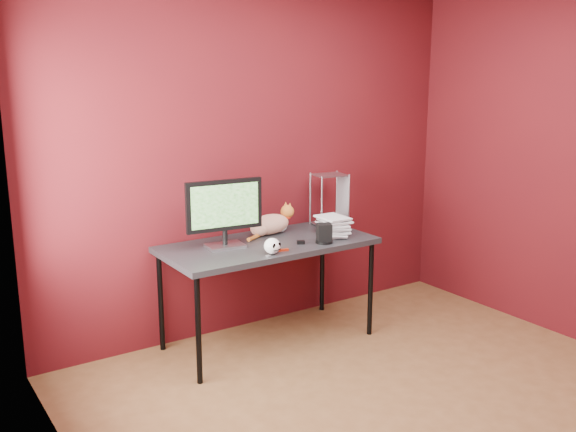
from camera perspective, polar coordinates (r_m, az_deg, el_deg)
room at (r=3.42m, az=12.58°, el=4.30°), size 3.52×3.52×2.61m
desk at (r=4.53m, az=-1.76°, el=-2.96°), size 1.50×0.70×0.75m
monitor at (r=4.35m, az=-5.67°, el=0.54°), size 0.54×0.20×0.47m
cat at (r=4.73m, az=-1.55°, el=-0.71°), size 0.46×0.21×0.22m
skull_mug at (r=4.22m, az=-1.41°, el=-2.68°), size 0.11×0.11×0.11m
speaker at (r=4.49m, az=3.24°, el=-1.62°), size 0.13×0.12×0.14m
book_stack at (r=4.59m, az=3.09°, el=7.30°), size 0.29×0.31×1.48m
wire_rack at (r=4.98m, az=3.70°, el=1.48°), size 0.26×0.23×0.41m
pocket_knife at (r=4.30m, az=-0.44°, el=-3.05°), size 0.08×0.04×0.01m
black_gadget at (r=4.47m, az=1.15°, el=-2.35°), size 0.06×0.05×0.03m
washer at (r=4.19m, az=-1.76°, el=-3.55°), size 0.04×0.04×0.00m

